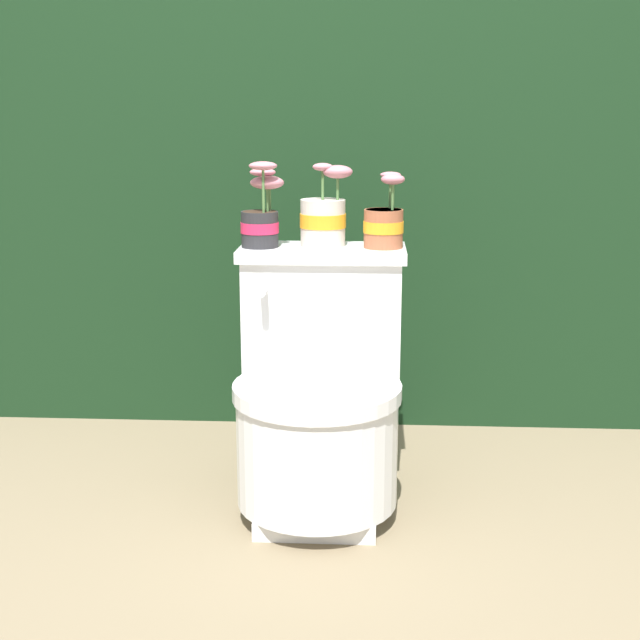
% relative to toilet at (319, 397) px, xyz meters
% --- Properties ---
extents(ground_plane, '(12.00, 12.00, 0.00)m').
position_rel_toilet_xyz_m(ground_plane, '(-0.00, -0.05, -0.29)').
color(ground_plane, '#75664C').
extents(hedge_backdrop, '(3.07, 0.73, 1.72)m').
position_rel_toilet_xyz_m(hedge_backdrop, '(-0.00, 0.96, 0.57)').
color(hedge_backdrop, black).
rests_on(hedge_backdrop, ground).
extents(toilet, '(0.43, 0.55, 0.65)m').
position_rel_toilet_xyz_m(toilet, '(0.00, 0.00, 0.00)').
color(toilet, silver).
rests_on(toilet, ground).
extents(potted_plant_left, '(0.11, 0.11, 0.22)m').
position_rel_toilet_xyz_m(potted_plant_left, '(-0.16, 0.14, 0.44)').
color(potted_plant_left, '#262628').
rests_on(potted_plant_left, toilet).
extents(potted_plant_midleft, '(0.14, 0.12, 0.22)m').
position_rel_toilet_xyz_m(potted_plant_midleft, '(0.00, 0.17, 0.44)').
color(potted_plant_midleft, beige).
rests_on(potted_plant_midleft, toilet).
extents(potted_plant_middle, '(0.10, 0.11, 0.19)m').
position_rel_toilet_xyz_m(potted_plant_middle, '(0.16, 0.15, 0.43)').
color(potted_plant_middle, '#9E5638').
rests_on(potted_plant_middle, toilet).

